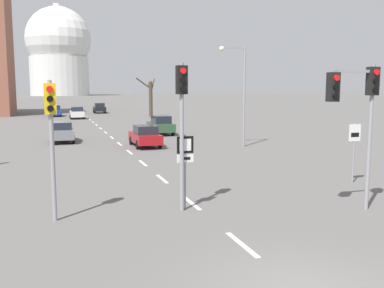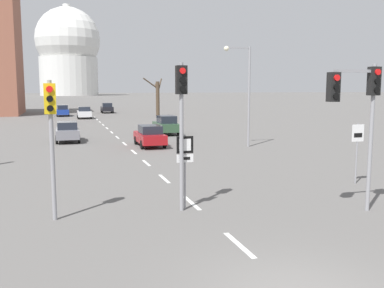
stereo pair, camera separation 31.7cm
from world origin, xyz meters
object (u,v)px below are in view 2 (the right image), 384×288
Objects in this scene: traffic_signal_near_right at (359,101)px; street_lamp_right at (244,85)px; sedan_far_right at (107,108)px; sedan_distant_centre at (67,131)px; sedan_far_left at (63,111)px; route_sign_post at (185,159)px; traffic_signal_centre_tall at (181,109)px; traffic_signal_near_left at (51,123)px; speed_limit_sign at (357,143)px; sedan_near_left at (150,136)px; sedan_mid_centre at (84,113)px; sedan_near_right at (166,125)px.

traffic_signal_near_right is 0.70× the size of street_lamp_right.
sedan_far_right is 1.00× the size of sedan_distant_centre.
route_sign_post is at bearing -85.80° from sedan_far_left.
traffic_signal_centre_tall is 1.76m from route_sign_post.
traffic_signal_near_left reaches higher than speed_limit_sign.
traffic_signal_near_right is 1.19× the size of sedan_near_left.
sedan_mid_centre is (-3.16, 31.48, 0.05)m from sedan_near_left.
sedan_distant_centre is at bearing 99.94° from route_sign_post.
traffic_signal_near_right is 1.91× the size of route_sign_post.
sedan_near_right is at bearing -87.21° from sedan_far_right.
speed_limit_sign is 47.40m from sedan_mid_centre.
street_lamp_right reaches higher than sedan_mid_centre.
sedan_far_left is (-4.01, 54.57, -0.96)m from route_sign_post.
sedan_near_left is at bearing -111.67° from sedan_near_right.
street_lamp_right reaches higher than sedan_near_right.
sedan_far_right is (4.48, 13.16, 0.03)m from sedan_mid_centre.
street_lamp_right is 1.64× the size of sedan_near_right.
sedan_far_left is at bearing 90.49° from sedan_distant_centre.
traffic_signal_centre_tall is at bearing -80.54° from sedan_distant_centre.
sedan_far_left is at bearing 99.54° from traffic_signal_near_right.
sedan_mid_centre reaches higher than sedan_distant_centre.
sedan_far_right is 40.62m from sedan_distant_centre.
traffic_signal_centre_tall reaches higher than sedan_mid_centre.
sedan_mid_centre is (-6.62, 50.15, -3.00)m from traffic_signal_near_right.
street_lamp_right is (0.10, 12.75, 2.65)m from speed_limit_sign.
speed_limit_sign is at bearing -66.77° from sedan_near_left.
street_lamp_right is (12.95, 14.41, 1.34)m from traffic_signal_near_left.
traffic_signal_near_left is at bearing -93.91° from sedan_mid_centre.
street_lamp_right is 1.76× the size of sedan_distant_centre.
traffic_signal_centre_tall is 1.28× the size of sedan_mid_centre.
sedan_near_right reaches higher than sedan_mid_centre.
sedan_mid_centre is at bearing -65.90° from sedan_far_left.
sedan_far_left is (-6.05, 37.95, 0.06)m from sedan_near_left.
speed_limit_sign reaches higher than sedan_distant_centre.
sedan_mid_centre is (-6.28, 23.64, -0.03)m from sedan_near_right.
street_lamp_right is at bearing 59.14° from traffic_signal_centre_tall.
traffic_signal_near_right is 5.16m from speed_limit_sign.
speed_limit_sign is 0.66× the size of sedan_far_right.
sedan_far_left is at bearing 94.20° from route_sign_post.
traffic_signal_near_left is 1.10× the size of sedan_distant_centre.
traffic_signal_near_left is at bearing 177.81° from traffic_signal_centre_tall.
street_lamp_right is at bearing -71.32° from sedan_near_right.
sedan_far_right is at bearing 96.32° from street_lamp_right.
traffic_signal_centre_tall is 1.12× the size of sedan_far_left.
sedan_near_right is at bearing 77.80° from traffic_signal_centre_tall.
sedan_mid_centre reaches higher than sedan_near_left.
sedan_far_right is (3.37, 61.26, -0.94)m from route_sign_post.
traffic_signal_near_left is 4.60m from route_sign_post.
speed_limit_sign is at bearing -78.36° from sedan_mid_centre.
sedan_near_left is at bearing 161.49° from street_lamp_right.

